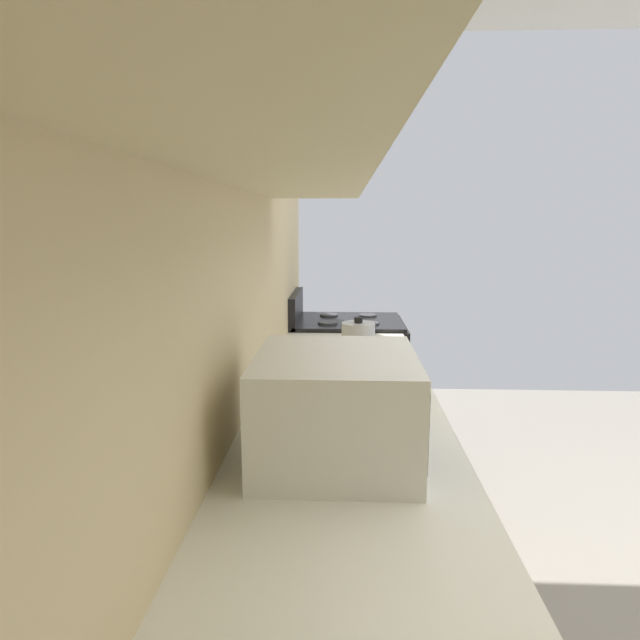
{
  "coord_description": "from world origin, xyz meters",
  "views": [
    {
      "loc": [
        -1.53,
        1.36,
        1.5
      ],
      "look_at": [
        -0.39,
        1.41,
        1.29
      ],
      "focal_mm": 30.61,
      "sensor_mm": 36.0,
      "label": 1
    }
  ],
  "objects": [
    {
      "name": "wall_back",
      "position": [
        0.0,
        1.72,
        1.32
      ],
      "size": [
        4.19,
        0.12,
        2.64
      ],
      "primitive_type": "cube",
      "color": "beige",
      "rests_on": "ground_plane"
    },
    {
      "name": "bowl",
      "position": [
        0.35,
        1.3,
        0.93
      ],
      "size": [
        0.18,
        0.18,
        0.05
      ],
      "color": "gold",
      "rests_on": "counter_run"
    },
    {
      "name": "oven_range",
      "position": [
        1.64,
        1.34,
        0.47
      ],
      "size": [
        0.59,
        0.67,
        1.08
      ],
      "color": "black",
      "rests_on": "ground_plane"
    },
    {
      "name": "upper_cabinets",
      "position": [
        -0.34,
        1.49,
        1.9
      ],
      "size": [
        2.18,
        0.36,
        0.62
      ],
      "color": "beige"
    },
    {
      "name": "microwave",
      "position": [
        -0.22,
        1.38,
        1.04
      ],
      "size": [
        0.45,
        0.4,
        0.27
      ],
      "color": "white",
      "rests_on": "counter_run"
    },
    {
      "name": "kettle",
      "position": [
        0.79,
        1.3,
        0.98
      ],
      "size": [
        0.2,
        0.14,
        0.18
      ],
      "color": "#B7BABF",
      "rests_on": "counter_run"
    }
  ]
}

